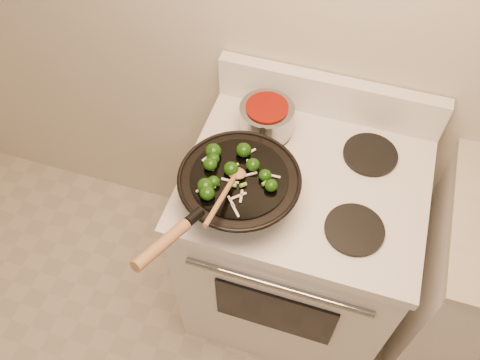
% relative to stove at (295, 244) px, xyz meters
% --- Properties ---
extents(stove, '(0.78, 0.67, 1.08)m').
position_rel_stove_xyz_m(stove, '(0.00, 0.00, 0.00)').
color(stove, white).
rests_on(stove, ground).
extents(wok, '(0.37, 0.59, 0.24)m').
position_rel_stove_xyz_m(wok, '(-0.18, -0.16, 0.53)').
color(wok, black).
rests_on(wok, stove).
extents(stirfry, '(0.24, 0.25, 0.04)m').
position_rel_stove_xyz_m(stirfry, '(-0.22, -0.15, 0.59)').
color(stirfry, '#133908').
rests_on(stirfry, wok).
extents(wooden_spoon, '(0.06, 0.26, 0.08)m').
position_rel_stove_xyz_m(wooden_spoon, '(-0.19, -0.22, 0.60)').
color(wooden_spoon, '#9A683C').
rests_on(wooden_spoon, wok).
extents(saucepan, '(0.18, 0.29, 0.11)m').
position_rel_stove_xyz_m(saucepan, '(-0.18, 0.15, 0.52)').
color(saucepan, gray).
rests_on(saucepan, stove).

